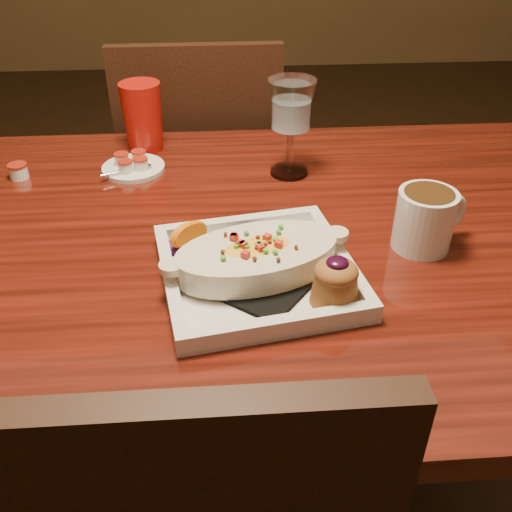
{
  "coord_description": "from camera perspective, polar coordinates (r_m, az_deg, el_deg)",
  "views": [
    {
      "loc": [
        0.04,
        -0.8,
        1.26
      ],
      "look_at": [
        0.09,
        -0.09,
        0.77
      ],
      "focal_mm": 40.0,
      "sensor_mm": 36.0,
      "label": 1
    }
  ],
  "objects": [
    {
      "name": "goblet",
      "position": [
        1.1,
        3.55,
        14.34
      ],
      "size": [
        0.09,
        0.09,
        0.19
      ],
      "color": "silver",
      "rests_on": "table"
    },
    {
      "name": "floor",
      "position": [
        1.5,
        -4.2,
        -22.97
      ],
      "size": [
        7.0,
        7.0,
        0.0
      ],
      "primitive_type": "plane",
      "color": "black",
      "rests_on": "ground"
    },
    {
      "name": "saucer",
      "position": [
        1.18,
        -12.27,
        8.8
      ],
      "size": [
        0.13,
        0.13,
        0.09
      ],
      "color": "silver",
      "rests_on": "table"
    },
    {
      "name": "table",
      "position": [
        1.01,
        -5.75,
        -2.71
      ],
      "size": [
        1.5,
        0.9,
        0.75
      ],
      "color": "maroon",
      "rests_on": "floor"
    },
    {
      "name": "red_tumbler",
      "position": [
        1.26,
        -11.25,
        13.5
      ],
      "size": [
        0.09,
        0.09,
        0.14
      ],
      "primitive_type": "cone",
      "color": "red",
      "rests_on": "table"
    },
    {
      "name": "chair_far",
      "position": [
        1.62,
        -5.22,
        6.77
      ],
      "size": [
        0.42,
        0.42,
        0.93
      ],
      "rotation": [
        0.0,
        0.0,
        3.14
      ],
      "color": "black",
      "rests_on": "floor"
    },
    {
      "name": "plate",
      "position": [
        0.83,
        0.64,
        -0.8
      ],
      "size": [
        0.32,
        0.32,
        0.08
      ],
      "rotation": [
        0.0,
        0.0,
        0.17
      ],
      "color": "silver",
      "rests_on": "table"
    },
    {
      "name": "creamer_loose",
      "position": [
        1.22,
        -22.67,
        7.85
      ],
      "size": [
        0.04,
        0.04,
        0.03
      ],
      "color": "white",
      "rests_on": "table"
    },
    {
      "name": "coffee_mug",
      "position": [
        0.94,
        16.68,
        3.73
      ],
      "size": [
        0.13,
        0.09,
        0.1
      ],
      "rotation": [
        0.0,
        0.0,
        0.4
      ],
      "color": "silver",
      "rests_on": "table"
    }
  ]
}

